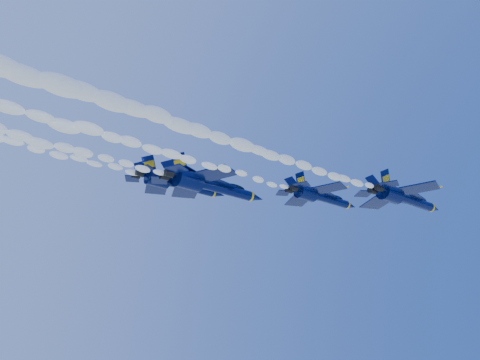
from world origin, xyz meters
TOP-DOWN VIEW (x-y plane):
  - jet_lead at (20.85, -13.92)m, footprint 18.13×14.87m
  - smoke_trail_jet_lead at (-15.16, -13.92)m, footprint 56.53×2.31m
  - jet_second at (8.47, -6.62)m, footprint 15.44×12.67m
  - smoke_trail_jet_second at (-26.40, -6.62)m, footprint 56.53×1.97m
  - jet_third at (-6.81, 2.91)m, footprint 19.59×16.07m
  - jet_fourth at (-9.96, 8.48)m, footprint 17.50×14.36m

SIDE VIEW (x-z plane):
  - smoke_trail_jet_second at x=-26.40m, z-range 150.27..152.04m
  - smoke_trail_jet_lead at x=-15.16m, z-range 150.43..152.51m
  - jet_second at x=8.47m, z-range 148.73..154.47m
  - jet_lead at x=20.85m, z-range 148.57..155.31m
  - jet_third at x=-6.81m, z-range 149.40..156.68m
  - jet_fourth at x=-9.96m, z-range 151.24..157.74m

